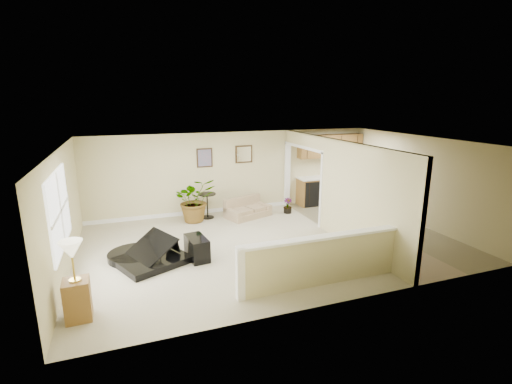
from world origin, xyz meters
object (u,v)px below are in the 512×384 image
object	(u,v)px
loveseat	(247,207)
palm_plant	(195,200)
piano_bench	(197,248)
lamp_stand	(76,287)
accent_table	(207,202)
small_plant	(288,207)
piano	(148,238)

from	to	relation	value
loveseat	palm_plant	distance (m)	1.61
piano_bench	lamp_stand	xyz separation A→B (m)	(-2.26, -1.67, 0.32)
loveseat	palm_plant	size ratio (longest dim) A/B	1.21
accent_table	piano_bench	bearing A→B (deg)	-107.25
palm_plant	small_plant	size ratio (longest dim) A/B	2.72
piano	loveseat	world-z (taller)	piano
loveseat	small_plant	distance (m)	1.30
piano_bench	small_plant	world-z (taller)	piano_bench
palm_plant	lamp_stand	bearing A→B (deg)	-122.39
piano	accent_table	world-z (taller)	piano
lamp_stand	piano_bench	bearing A→B (deg)	36.51
piano	small_plant	xyz separation A→B (m)	(4.35, 2.21, -0.34)
piano	palm_plant	size ratio (longest dim) A/B	1.53
accent_table	palm_plant	size ratio (longest dim) A/B	0.58
lamp_stand	palm_plant	bearing A→B (deg)	57.61
small_plant	piano_bench	bearing A→B (deg)	-143.97
palm_plant	lamp_stand	size ratio (longest dim) A/B	0.95
piano_bench	small_plant	bearing A→B (deg)	36.03
piano_bench	palm_plant	distance (m)	2.71
loveseat	accent_table	bearing A→B (deg)	147.37
accent_table	palm_plant	xyz separation A→B (m)	(-0.40, -0.17, 0.15)
lamp_stand	loveseat	bearing A→B (deg)	44.38
piano	lamp_stand	distance (m)	2.27
accent_table	small_plant	size ratio (longest dim) A/B	1.59
small_plant	lamp_stand	world-z (taller)	lamp_stand
loveseat	piano	bearing A→B (deg)	-162.61
piano_bench	loveseat	world-z (taller)	loveseat
piano_bench	loveseat	bearing A→B (deg)	51.16
loveseat	palm_plant	world-z (taller)	palm_plant
accent_table	lamp_stand	xyz separation A→B (m)	(-3.13, -4.48, 0.09)
piano_bench	small_plant	size ratio (longest dim) A/B	1.59
piano_bench	accent_table	size ratio (longest dim) A/B	1.00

